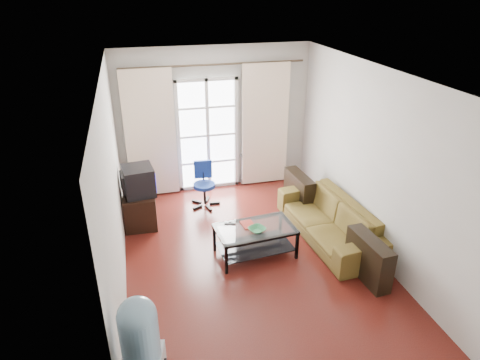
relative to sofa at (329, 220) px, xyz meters
name	(u,v)px	position (x,y,z in m)	size (l,w,h in m)	color
floor	(252,260)	(-1.34, -0.30, -0.31)	(5.20, 5.20, 0.00)	#5D1D16
ceiling	(255,74)	(-1.34, -0.30, 2.39)	(5.20, 5.20, 0.00)	white
wall_back	(215,120)	(-1.34, 2.30, 1.04)	(3.60, 0.02, 2.70)	beige
wall_front	(343,309)	(-1.34, -2.90, 1.04)	(3.60, 0.02, 2.70)	beige
wall_left	(114,192)	(-3.14, -0.30, 1.04)	(0.02, 5.20, 2.70)	beige
wall_right	(374,163)	(0.46, -0.30, 1.04)	(0.02, 5.20, 2.70)	beige
french_door	(208,135)	(-1.49, 2.24, 0.76)	(1.16, 0.06, 2.15)	white
curtain_rod	(214,64)	(-1.34, 2.20, 2.07)	(0.04, 0.04, 3.30)	#4C3F2D
curtain_left	(151,135)	(-2.54, 2.18, 0.89)	(0.90, 0.07, 2.35)	#FFE9CD
curtain_right	(265,125)	(-0.39, 2.18, 0.89)	(0.90, 0.07, 2.35)	#FFE9CD
radiator	(256,168)	(-0.54, 2.20, 0.02)	(0.64, 0.12, 0.64)	gray
sofa	(329,220)	(0.00, 0.00, 0.00)	(0.99, 2.19, 0.62)	brown
coffee_table	(255,237)	(-1.26, -0.18, -0.01)	(1.19, 0.74, 0.46)	silver
bowl	(257,230)	(-1.26, -0.27, 0.18)	(0.31, 0.31, 0.06)	#32894A
book	(242,226)	(-1.43, -0.09, 0.16)	(0.20, 0.26, 0.02)	#9E2513
remote	(230,224)	(-1.59, 0.02, 0.16)	(0.16, 0.05, 0.02)	black
tv_stand	(140,207)	(-2.85, 1.20, -0.03)	(0.51, 0.77, 0.56)	black
crt_tv	(137,181)	(-2.85, 1.15, 0.48)	(0.56, 0.56, 0.47)	black
task_chair	(204,193)	(-1.70, 1.55, -0.07)	(0.60, 0.60, 0.80)	black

